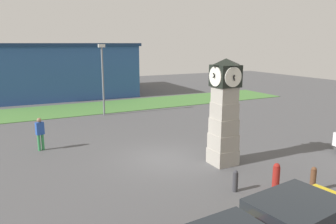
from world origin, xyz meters
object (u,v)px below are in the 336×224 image
(bollard_mid_row, at_px, (313,179))
(bollard_end_row, at_px, (235,181))
(clock_tower, at_px, (224,113))
(bollard_far_row, at_px, (276,177))
(car_by_building, at_px, (300,222))
(street_lamp_near_road, at_px, (103,74))
(pedestrian_crossing_lot, at_px, (40,132))

(bollard_mid_row, height_order, bollard_end_row, bollard_mid_row)
(clock_tower, height_order, bollard_end_row, clock_tower)
(bollard_far_row, height_order, bollard_end_row, bollard_far_row)
(bollard_mid_row, relative_size, bollard_end_row, 1.17)
(clock_tower, bearing_deg, car_by_building, -107.50)
(car_by_building, bearing_deg, bollard_end_row, 79.93)
(bollard_mid_row, bearing_deg, bollard_end_row, 152.62)
(car_by_building, height_order, street_lamp_near_road, street_lamp_near_road)
(bollard_mid_row, bearing_deg, car_by_building, -145.30)
(pedestrian_crossing_lot, bearing_deg, bollard_mid_row, -48.89)
(clock_tower, relative_size, bollard_far_row, 4.39)
(bollard_end_row, xyz_separation_m, pedestrian_crossing_lot, (-6.01, 8.51, 0.57))
(bollard_far_row, height_order, car_by_building, car_by_building)
(bollard_far_row, relative_size, bollard_end_row, 1.32)
(bollard_end_row, bearing_deg, clock_tower, 63.19)
(bollard_mid_row, xyz_separation_m, street_lamp_near_road, (-3.24, 16.71, 2.70))
(bollard_mid_row, xyz_separation_m, pedestrian_crossing_lot, (-8.60, 9.86, 0.50))
(car_by_building, xyz_separation_m, pedestrian_crossing_lot, (-5.37, 12.10, 0.25))
(bollard_far_row, xyz_separation_m, street_lamp_near_road, (-2.04, 16.03, 2.64))
(car_by_building, bearing_deg, street_lamp_near_road, 90.02)
(bollard_mid_row, distance_m, car_by_building, 3.94)
(clock_tower, distance_m, car_by_building, 6.69)
(street_lamp_near_road, bearing_deg, bollard_mid_row, -79.03)
(pedestrian_crossing_lot, height_order, street_lamp_near_road, street_lamp_near_road)
(pedestrian_crossing_lot, distance_m, street_lamp_near_road, 8.98)
(bollard_far_row, bearing_deg, street_lamp_near_road, 97.24)
(pedestrian_crossing_lot, bearing_deg, street_lamp_near_road, 51.95)
(car_by_building, height_order, pedestrian_crossing_lot, pedestrian_crossing_lot)
(clock_tower, distance_m, street_lamp_near_road, 12.94)
(bollard_far_row, xyz_separation_m, car_by_building, (-2.03, -2.92, 0.19))
(bollard_mid_row, relative_size, street_lamp_near_road, 0.18)
(pedestrian_crossing_lot, bearing_deg, car_by_building, -66.05)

